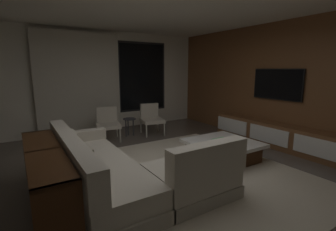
{
  "coord_description": "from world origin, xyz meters",
  "views": [
    {
      "loc": [
        -1.95,
        -3.01,
        1.68
      ],
      "look_at": [
        0.53,
        0.93,
        0.78
      ],
      "focal_mm": 25.89,
      "sensor_mm": 36.0,
      "label": 1
    }
  ],
  "objects": [
    {
      "name": "accent_chair_by_curtain",
      "position": [
        -0.16,
        2.55,
        0.43
      ],
      "size": [
        0.64,
        0.66,
        0.78
      ],
      "color": "#B2ADA0",
      "rests_on": "floor"
    },
    {
      "name": "floor",
      "position": [
        0.0,
        0.0,
        0.0
      ],
      "size": [
        9.2,
        9.2,
        0.0
      ],
      "primitive_type": "plane",
      "color": "#564C44"
    },
    {
      "name": "media_console",
      "position": [
        2.77,
        0.05,
        0.25
      ],
      "size": [
        0.46,
        3.1,
        0.52
      ],
      "color": "brown",
      "rests_on": "floor"
    },
    {
      "name": "media_wall",
      "position": [
        3.06,
        0.0,
        1.35
      ],
      "size": [
        0.12,
        7.8,
        2.7
      ],
      "color": "brown",
      "rests_on": "floor"
    },
    {
      "name": "sectional_couch",
      "position": [
        -0.83,
        -0.04,
        0.29
      ],
      "size": [
        1.98,
        2.5,
        0.82
      ],
      "color": "#A49C8C",
      "rests_on": "floor"
    },
    {
      "name": "coffee_table",
      "position": [
        1.21,
        0.09,
        0.19
      ],
      "size": [
        1.16,
        1.16,
        0.36
      ],
      "color": "#3D210F",
      "rests_on": "floor"
    },
    {
      "name": "side_stool",
      "position": [
        0.4,
        2.56,
        0.37
      ],
      "size": [
        0.32,
        0.32,
        0.46
      ],
      "color": "#333338",
      "rests_on": "floor"
    },
    {
      "name": "mounted_tv",
      "position": [
        2.95,
        0.25,
        1.35
      ],
      "size": [
        0.05,
        1.17,
        0.68
      ],
      "color": "black"
    },
    {
      "name": "book_stack_on_coffee_table",
      "position": [
        1.13,
        0.08,
        0.39
      ],
      "size": [
        0.31,
        0.19,
        0.06
      ],
      "color": "#CE7074",
      "rests_on": "coffee_table"
    },
    {
      "name": "console_table_behind_couch",
      "position": [
        -1.75,
        0.09,
        0.42
      ],
      "size": [
        0.4,
        2.1,
        0.74
      ],
      "color": "#3D210F",
      "rests_on": "floor"
    },
    {
      "name": "area_rug",
      "position": [
        0.35,
        -0.1,
        0.01
      ],
      "size": [
        3.2,
        3.8,
        0.01
      ],
      "primitive_type": "cube",
      "color": "beige",
      "rests_on": "floor"
    },
    {
      "name": "back_wall_with_window",
      "position": [
        -0.06,
        3.62,
        1.34
      ],
      "size": [
        6.6,
        0.3,
        2.7
      ],
      "color": "silver",
      "rests_on": "floor"
    },
    {
      "name": "accent_chair_near_window",
      "position": [
        1.0,
        2.51,
        0.43
      ],
      "size": [
        0.63,
        0.64,
        0.78
      ],
      "color": "#B2ADA0",
      "rests_on": "floor"
    }
  ]
}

